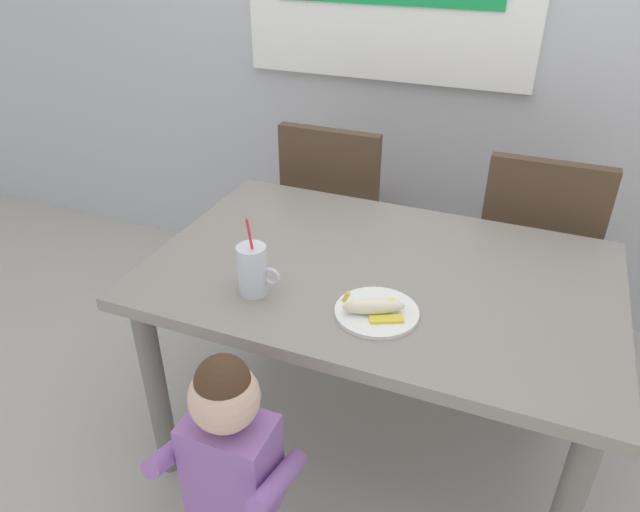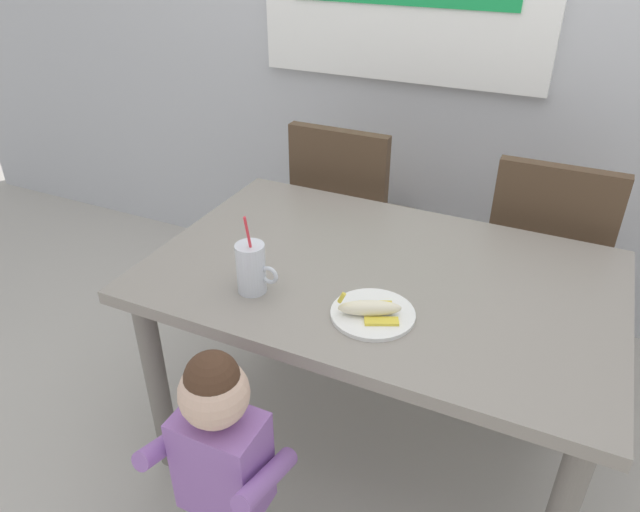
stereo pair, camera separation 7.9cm
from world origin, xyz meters
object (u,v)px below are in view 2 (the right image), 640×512
(dining_table, at_px, (379,298))
(peeled_banana, at_px, (370,309))
(milk_cup, at_px, (252,271))
(dining_chair_left, at_px, (348,214))
(snack_plate, at_px, (373,314))
(dining_chair_right, at_px, (545,258))
(toddler_standing, at_px, (221,452))

(dining_table, distance_m, peeled_banana, 0.28)
(milk_cup, height_order, peeled_banana, milk_cup)
(dining_table, relative_size, peeled_banana, 7.96)
(dining_chair_left, distance_m, peeled_banana, 1.06)
(snack_plate, bearing_deg, peeled_banana, -103.00)
(milk_cup, relative_size, snack_plate, 1.09)
(dining_chair_right, distance_m, milk_cup, 1.21)
(dining_chair_right, height_order, peeled_banana, dining_chair_right)
(dining_table, distance_m, dining_chair_right, 0.80)
(dining_chair_left, bearing_deg, dining_table, 119.76)
(dining_chair_left, relative_size, toddler_standing, 1.15)
(milk_cup, bearing_deg, dining_table, 40.67)
(dining_chair_left, height_order, snack_plate, dining_chair_left)
(snack_plate, height_order, peeled_banana, peeled_banana)
(dining_chair_left, xyz_separation_m, dining_chair_right, (0.83, -0.02, 0.00))
(dining_table, bearing_deg, peeled_banana, -77.10)
(dining_table, bearing_deg, dining_chair_left, 119.76)
(dining_chair_right, xyz_separation_m, peeled_banana, (-0.38, -0.90, 0.24))
(dining_chair_right, relative_size, snack_plate, 4.17)
(dining_chair_right, xyz_separation_m, toddler_standing, (-0.62, -1.30, -0.02))
(dining_table, bearing_deg, snack_plate, -75.62)
(dining_table, relative_size, milk_cup, 5.57)
(dining_chair_left, height_order, dining_chair_right, same)
(dining_table, distance_m, dining_chair_left, 0.80)
(dining_chair_right, xyz_separation_m, snack_plate, (-0.38, -0.89, 0.21))
(snack_plate, bearing_deg, dining_chair_left, 116.31)
(dining_chair_right, relative_size, peeled_banana, 5.46)
(dining_chair_left, bearing_deg, toddler_standing, 99.13)
(snack_plate, bearing_deg, dining_table, 104.38)
(snack_plate, distance_m, peeled_banana, 0.03)
(milk_cup, relative_size, peeled_banana, 1.43)
(dining_chair_left, xyz_separation_m, toddler_standing, (0.21, -1.32, -0.02))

